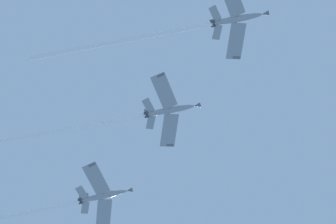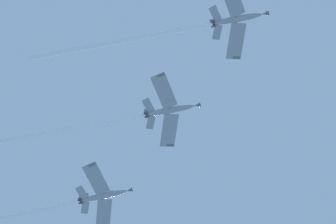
{
  "view_description": "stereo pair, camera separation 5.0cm",
  "coord_description": "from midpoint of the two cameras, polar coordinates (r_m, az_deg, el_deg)",
  "views": [
    {
      "loc": [
        -13.85,
        45.64,
        1.67
      ],
      "look_at": [
        52.68,
        66.39,
        141.8
      ],
      "focal_mm": 69.73,
      "sensor_mm": 36.0,
      "label": 1
    },
    {
      "loc": [
        -13.86,
        45.69,
        1.67
      ],
      "look_at": [
        52.68,
        66.39,
        141.8
      ],
      "focal_mm": 69.73,
      "sensor_mm": 36.0,
      "label": 2
    }
  ],
  "objects": [
    {
      "name": "jet_second",
      "position": [
        150.25,
        1.17,
        7.22
      ],
      "size": [
        19.93,
        54.36,
        10.75
      ],
      "color": "gray"
    },
    {
      "name": "jet_fourth",
      "position": [
        165.68,
        -9.01,
        -7.95
      ],
      "size": [
        19.91,
        53.17,
        10.91
      ],
      "color": "gray"
    },
    {
      "name": "jet_third",
      "position": [
        155.7,
        -3.03,
        -0.43
      ],
      "size": [
        19.86,
        54.06,
        10.53
      ],
      "color": "gray"
    }
  ]
}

